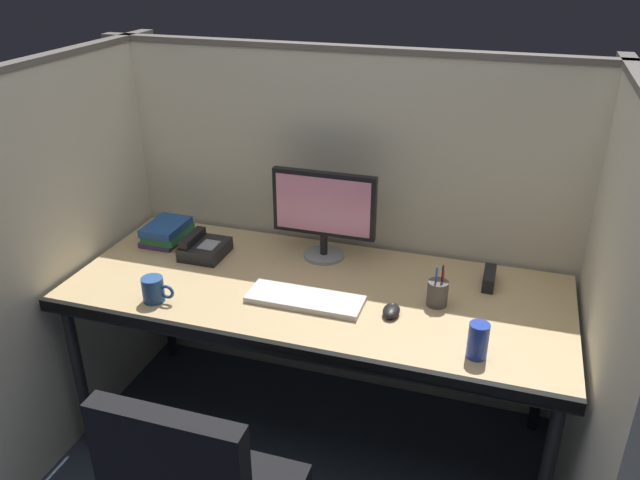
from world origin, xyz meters
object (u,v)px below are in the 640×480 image
Objects in this scene: desk at (315,300)px; monitor_center at (324,209)px; book_stack at (167,232)px; desk_phone at (204,248)px; coffee_mug at (154,290)px; red_stapler at (489,278)px; pen_cup at (438,293)px; soda_can at (478,341)px; computer_mouse at (391,311)px; keyboard_main at (305,299)px.

desk is 0.38m from monitor_center.
monitor_center is at bearing 5.35° from book_stack.
coffee_mug reaches higher than desk_phone.
monitor_center is 0.70m from red_stapler.
coffee_mug is at bearing -163.79° from pen_cup.
book_stack is 1.22m from pen_cup.
soda_can is (0.67, -0.52, -0.15)m from monitor_center.
monitor_center reaches higher than computer_mouse.
pen_cup is at bearing -8.10° from book_stack.
book_stack is (-0.74, 0.30, 0.03)m from keyboard_main.
soda_can is at bearing -18.16° from book_stack.
desk_phone reaches higher than keyboard_main.
desk is 0.56m from desk_phone.
coffee_mug is (0.21, -0.46, 0.00)m from book_stack.
desk_phone is 1.51× the size of coffee_mug.
keyboard_main is 3.41× the size of coffee_mug.
desk is 0.33m from computer_mouse.
pen_cup is at bearing 3.82° from desk.
desk_phone is at bearing -174.67° from red_stapler.
red_stapler is 1.27m from coffee_mug.
coffee_mug is 1.16m from soda_can.
coffee_mug reaches higher than desk.
desk is 8.64× the size of book_stack.
soda_can reaches higher than desk.
pen_cup is 1.27× the size of coffee_mug.
soda_can is (1.16, 0.01, 0.01)m from coffee_mug.
keyboard_main is at bearing -152.09° from red_stapler.
monitor_center is 3.41× the size of coffee_mug.
keyboard_main is 2.87× the size of red_stapler.
computer_mouse is 0.60× the size of pen_cup.
book_stack is 0.23m from desk_phone.
desk is 12.67× the size of red_stapler.
red_stapler is at bearing 27.91° from keyboard_main.
pen_cup is (0.46, 0.13, 0.04)m from keyboard_main.
computer_mouse is at bearing -15.31° from book_stack.
desk_phone is at bearing -18.76° from book_stack.
monitor_center is at bearing 96.69° from keyboard_main.
soda_can reaches higher than desk_phone.
keyboard_main is (0.04, -0.37, -0.20)m from monitor_center.
pen_cup is (0.51, -0.24, -0.17)m from monitor_center.
computer_mouse is (0.31, -0.09, 0.07)m from desk.
computer_mouse is 0.51× the size of desk_phone.
keyboard_main is at bearing -178.26° from computer_mouse.
book_stack is 1.38× the size of pen_cup.
keyboard_main is at bearing -22.03° from book_stack.
desk_phone is (0.22, -0.07, -0.01)m from book_stack.
soda_can is (0.17, -0.28, 0.01)m from pen_cup.
soda_can reaches higher than book_stack.
red_stapler is at bearing -2.61° from monitor_center.
soda_can reaches higher than computer_mouse.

